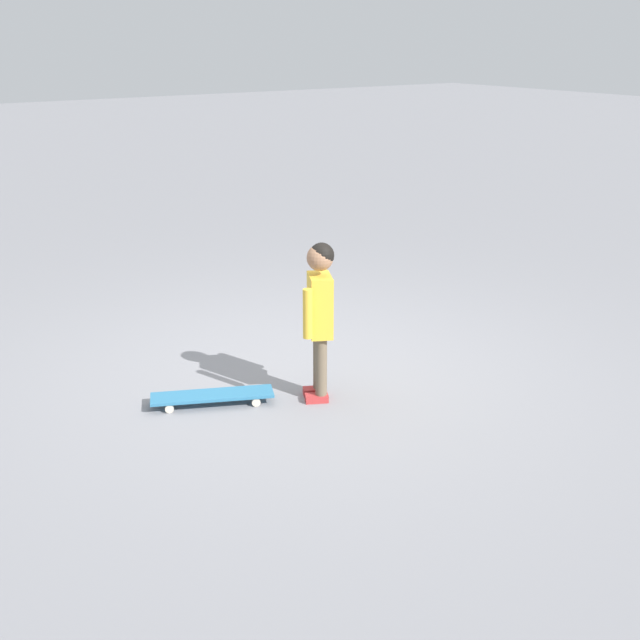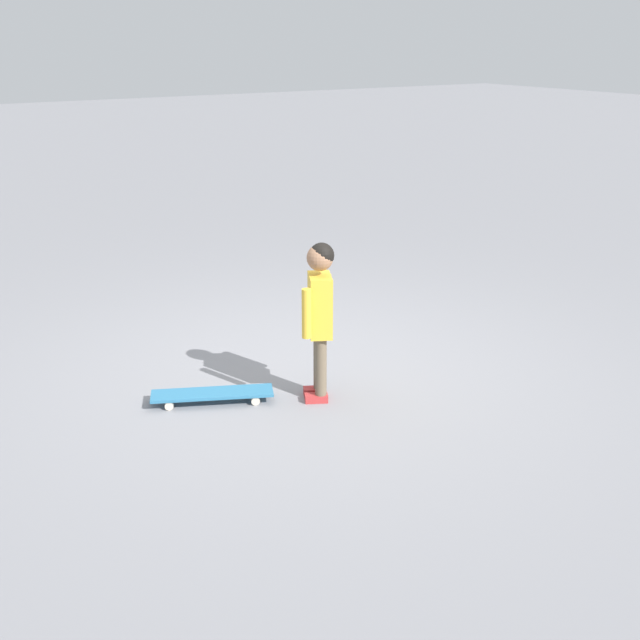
{
  "view_description": "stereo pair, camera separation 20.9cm",
  "coord_description": "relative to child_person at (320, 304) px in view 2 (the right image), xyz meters",
  "views": [
    {
      "loc": [
        -3.04,
        -4.64,
        2.31
      ],
      "look_at": [
        -0.18,
        -0.5,
        0.55
      ],
      "focal_mm": 46.41,
      "sensor_mm": 36.0,
      "label": 1
    },
    {
      "loc": [
        -2.86,
        -4.76,
        2.31
      ],
      "look_at": [
        -0.18,
        -0.5,
        0.55
      ],
      "focal_mm": 46.41,
      "sensor_mm": 36.0,
      "label": 2
    }
  ],
  "objects": [
    {
      "name": "ground_plane",
      "position": [
        0.19,
        0.5,
        -0.66
      ],
      "size": [
        50.0,
        50.0,
        0.0
      ],
      "primitive_type": "plane",
      "color": "gray"
    },
    {
      "name": "skateboard",
      "position": [
        -0.64,
        0.32,
        -0.6
      ],
      "size": [
        0.8,
        0.5,
        0.07
      ],
      "color": "teal",
      "rests_on": "ground"
    },
    {
      "name": "child_person",
      "position": [
        0.0,
        0.0,
        0.0
      ],
      "size": [
        0.34,
        0.28,
        1.06
      ],
      "color": "brown",
      "rests_on": "ground"
    }
  ]
}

